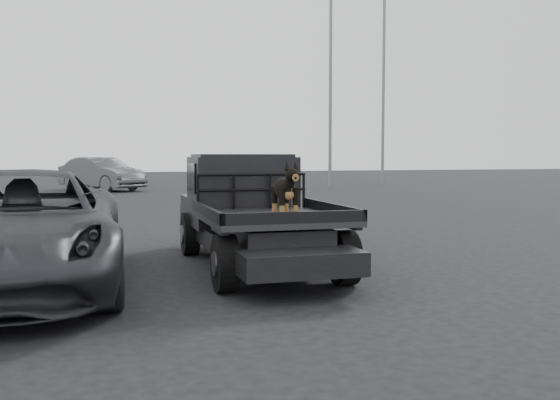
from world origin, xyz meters
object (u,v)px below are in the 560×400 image
object	(u,v)px
flatbed_ute	(255,238)
parked_suv	(18,229)
floodlight_mid	(331,67)
floodlight_far	(384,38)
distant_car_a	(102,174)
dog	(285,193)

from	to	relation	value
flatbed_ute	parked_suv	xyz separation A→B (m)	(-3.43, -0.69, 0.34)
floodlight_mid	floodlight_far	xyz separation A→B (m)	(4.12, 1.86, 2.18)
distant_car_a	flatbed_ute	bearing A→B (deg)	-120.38
parked_suv	distant_car_a	xyz separation A→B (m)	(1.22, 23.84, 0.04)
parked_suv	floodlight_mid	world-z (taller)	floodlight_mid
distant_car_a	floodlight_far	size ratio (longest dim) A/B	0.31
floodlight_mid	floodlight_far	bearing A→B (deg)	24.24
floodlight_far	distant_car_a	bearing A→B (deg)	-173.22
floodlight_far	dog	bearing A→B (deg)	-117.99
flatbed_ute	distant_car_a	distance (m)	23.25
flatbed_ute	floodlight_mid	size ratio (longest dim) A/B	0.45
dog	floodlight_mid	bearing A→B (deg)	67.88
parked_suv	distant_car_a	size ratio (longest dim) A/B	1.13
distant_car_a	dog	bearing A→B (deg)	-120.96
dog	parked_suv	size ratio (longest dim) A/B	0.13
dog	distant_car_a	distance (m)	25.12
distant_car_a	floodlight_far	distance (m)	18.41
dog	floodlight_far	world-z (taller)	floodlight_far
flatbed_ute	floodlight_far	distance (m)	30.06
distant_car_a	floodlight_mid	xyz separation A→B (m)	(12.35, 0.10, 5.81)
dog	floodlight_mid	size ratio (longest dim) A/B	0.06
dog	distant_car_a	size ratio (longest dim) A/B	0.15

